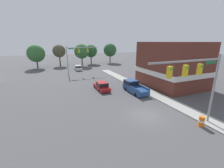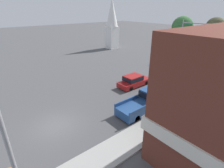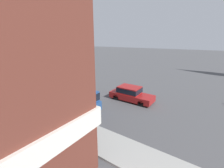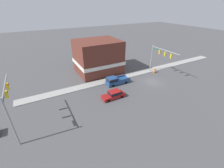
# 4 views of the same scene
# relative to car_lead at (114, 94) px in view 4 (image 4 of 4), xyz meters

# --- Properties ---
(ground_plane) EXTENTS (200.00, 200.00, 0.00)m
(ground_plane) POSITION_rel_car_lead_xyz_m (1.71, -11.79, -0.81)
(ground_plane) COLOR #4C4C4F
(sidewalk_curb) EXTENTS (2.40, 60.00, 0.14)m
(sidewalk_curb) POSITION_rel_car_lead_xyz_m (7.41, -11.79, -0.74)
(sidewalk_curb) COLOR #9E9E99
(sidewalk_curb) RESTS_ON ground
(near_signal_assembly) EXTENTS (8.77, 0.49, 7.64)m
(near_signal_assembly) POSITION_rel_car_lead_xyz_m (4.14, -15.85, 4.88)
(near_signal_assembly) COLOR gray
(near_signal_assembly) RESTS_ON ground
(far_signal_assembly) EXTENTS (8.82, 0.49, 7.73)m
(far_signal_assembly) POSITION_rel_car_lead_xyz_m (-1.18, 17.11, 4.85)
(far_signal_assembly) COLOR gray
(far_signal_assembly) RESTS_ON ground
(car_lead) EXTENTS (1.87, 4.81, 1.57)m
(car_lead) POSITION_rel_car_lead_xyz_m (0.00, 0.00, 0.00)
(car_lead) COLOR black
(car_lead) RESTS_ON ground
(pickup_truck_parked) EXTENTS (2.11, 5.73, 1.97)m
(pickup_truck_parked) POSITION_rel_car_lead_xyz_m (4.95, -3.24, 0.15)
(pickup_truck_parked) COLOR black
(pickup_truck_parked) RESTS_ON ground
(construction_barrel) EXTENTS (0.61, 0.61, 1.14)m
(construction_barrel) POSITION_rel_car_lead_xyz_m (5.61, -16.15, -0.23)
(construction_barrel) COLOR orange
(construction_barrel) RESTS_ON ground
(corner_brick_building) EXTENTS (9.97, 11.74, 8.76)m
(corner_brick_building) POSITION_rel_car_lead_xyz_m (13.95, -2.82, 3.44)
(corner_brick_building) COLOR brown
(corner_brick_building) RESTS_ON ground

